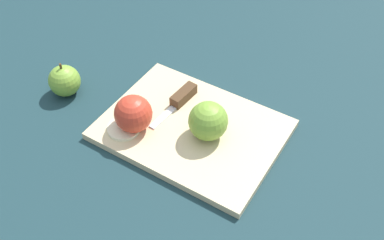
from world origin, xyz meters
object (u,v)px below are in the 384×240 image
apple_half_left (208,121)px  apple_whole (64,81)px  knife (182,97)px  apple_half_right (133,114)px

apple_half_left → apple_whole: size_ratio=0.96×
knife → apple_half_right: bearing=-13.9°
knife → apple_whole: (0.25, 0.06, 0.01)m
apple_half_left → apple_half_right: (0.14, 0.04, -0.00)m
apple_half_left → knife: size_ratio=0.54×
apple_half_right → apple_whole: bearing=-84.3°
apple_half_left → apple_half_right: 0.15m
apple_half_right → knife: bearing=172.1°
apple_half_right → apple_half_left: bearing=124.3°
apple_half_left → knife: (0.09, -0.07, -0.03)m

